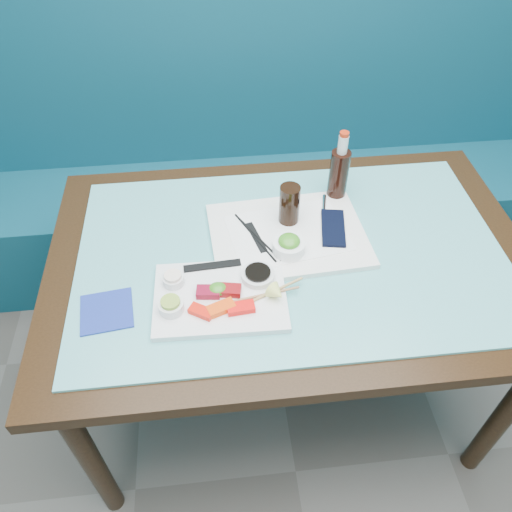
{
  "coord_description": "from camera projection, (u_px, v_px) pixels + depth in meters",
  "views": [
    {
      "loc": [
        -0.21,
        0.46,
        1.78
      ],
      "look_at": [
        -0.11,
        1.4,
        0.8
      ],
      "focal_mm": 35.0,
      "sensor_mm": 36.0,
      "label": 1
    }
  ],
  "objects": [
    {
      "name": "soy_dish",
      "position": [
        258.0,
        275.0,
        1.34
      ],
      "size": [
        0.11,
        0.11,
        0.02
      ],
      "primitive_type": "cylinder",
      "rotation": [
        0.0,
        0.0,
        0.3
      ],
      "color": "silver",
      "rests_on": "sashimi_plate"
    },
    {
      "name": "seaweed_garnish",
      "position": [
        218.0,
        289.0,
        1.3
      ],
      "size": [
        0.06,
        0.06,
        0.03
      ],
      "primitive_type": "ellipsoid",
      "rotation": [
        0.0,
        0.0,
        -0.29
      ],
      "color": "#38811D",
      "rests_on": "sashimi_plate"
    },
    {
      "name": "cola_glass",
      "position": [
        289.0,
        204.0,
        1.46
      ],
      "size": [
        0.06,
        0.06,
        0.12
      ],
      "primitive_type": "cylinder",
      "rotation": [
        0.0,
        0.0,
        -0.02
      ],
      "color": "black",
      "rests_on": "serving_tray"
    },
    {
      "name": "wasabi_fill",
      "position": [
        170.0,
        302.0,
        1.25
      ],
      "size": [
        0.06,
        0.06,
        0.01
      ],
      "primitive_type": "cylinder",
      "rotation": [
        0.0,
        0.0,
        0.33
      ],
      "color": "#8AAF38",
      "rests_on": "ramekin_wasabi"
    },
    {
      "name": "soy_fill",
      "position": [
        258.0,
        272.0,
        1.33
      ],
      "size": [
        0.09,
        0.09,
        0.01
      ],
      "primitive_type": "cylinder",
      "rotation": [
        0.0,
        0.0,
        -0.43
      ],
      "color": "black",
      "rests_on": "soy_dish"
    },
    {
      "name": "serving_tray",
      "position": [
        288.0,
        235.0,
        1.47
      ],
      "size": [
        0.47,
        0.36,
        0.02
      ],
      "primitive_type": "cube",
      "rotation": [
        0.0,
        0.0,
        0.06
      ],
      "color": "white",
      "rests_on": "glass_top"
    },
    {
      "name": "ramekin_wasabi",
      "position": [
        171.0,
        306.0,
        1.26
      ],
      "size": [
        0.08,
        0.08,
        0.03
      ],
      "primitive_type": "cylinder",
      "rotation": [
        0.0,
        0.0,
        0.39
      ],
      "color": "white",
      "rests_on": "sashimi_plate"
    },
    {
      "name": "tuna_left",
      "position": [
        208.0,
        292.0,
        1.3
      ],
      "size": [
        0.07,
        0.04,
        0.02
      ],
      "primitive_type": "cube",
      "rotation": [
        0.0,
        0.0,
        -0.12
      ],
      "color": "maroon",
      "rests_on": "sashimi_plate"
    },
    {
      "name": "black_chopstick_a",
      "position": [
        255.0,
        237.0,
        1.45
      ],
      "size": [
        0.1,
        0.21,
        0.01
      ],
      "primitive_type": "cylinder",
      "rotation": [
        1.57,
        0.0,
        0.43
      ],
      "color": "black",
      "rests_on": "serving_tray"
    },
    {
      "name": "seaweed_bowl",
      "position": [
        289.0,
        247.0,
        1.4
      ],
      "size": [
        0.12,
        0.12,
        0.04
      ],
      "primitive_type": "cylinder",
      "rotation": [
        0.0,
        0.0,
        0.41
      ],
      "color": "white",
      "rests_on": "serving_tray"
    },
    {
      "name": "cola_bottle_neck",
      "position": [
        343.0,
        144.0,
        1.46
      ],
      "size": [
        0.03,
        0.03,
        0.06
      ],
      "primitive_type": "cylinder",
      "rotation": [
        0.0,
        0.0,
        -0.09
      ],
      "color": "white",
      "rests_on": "cola_bottle_body"
    },
    {
      "name": "salmon_mid",
      "position": [
        221.0,
        308.0,
        1.26
      ],
      "size": [
        0.08,
        0.06,
        0.02
      ],
      "primitive_type": "cube",
      "rotation": [
        0.0,
        0.0,
        0.36
      ],
      "color": "#FF480A",
      "rests_on": "sashimi_plate"
    },
    {
      "name": "wooden_chopstick_a",
      "position": [
        263.0,
        295.0,
        1.3
      ],
      "size": [
        0.2,
        0.04,
        0.01
      ],
      "primitive_type": "cylinder",
      "rotation": [
        1.57,
        0.0,
        -1.41
      ],
      "color": "#9B6C49",
      "rests_on": "sashimi_plate"
    },
    {
      "name": "dining_table",
      "position": [
        290.0,
        273.0,
        1.5
      ],
      "size": [
        1.4,
        0.9,
        0.75
      ],
      "color": "black",
      "rests_on": "ground"
    },
    {
      "name": "tray_sleeve",
      "position": [
        256.0,
        237.0,
        1.45
      ],
      "size": [
        0.05,
        0.13,
        0.0
      ],
      "primitive_type": "cube",
      "rotation": [
        0.0,
        0.0,
        0.25
      ],
      "color": "black",
      "rests_on": "serving_tray"
    },
    {
      "name": "black_chopstick_b",
      "position": [
        258.0,
        237.0,
        1.45
      ],
      "size": [
        0.12,
        0.21,
        0.01
      ],
      "primitive_type": "cylinder",
      "rotation": [
        1.57,
        0.0,
        0.5
      ],
      "color": "black",
      "rests_on": "serving_tray"
    },
    {
      "name": "fork",
      "position": [
        324.0,
        205.0,
        1.54
      ],
      "size": [
        0.03,
        0.1,
        0.01
      ],
      "primitive_type": "cylinder",
      "rotation": [
        1.57,
        0.0,
        -0.23
      ],
      "color": "silver",
      "rests_on": "serving_tray"
    },
    {
      "name": "ramekin_ginger",
      "position": [
        173.0,
        280.0,
        1.32
      ],
      "size": [
        0.08,
        0.08,
        0.02
      ],
      "primitive_type": "cylinder",
      "rotation": [
        0.0,
        0.0,
        0.41
      ],
      "color": "silver",
      "rests_on": "sashimi_plate"
    },
    {
      "name": "salmon_right",
      "position": [
        241.0,
        308.0,
        1.26
      ],
      "size": [
        0.07,
        0.04,
        0.02
      ],
      "primitive_type": "cube",
      "rotation": [
        0.0,
        0.0,
        0.09
      ],
      "color": "#FF0F0A",
      "rests_on": "sashimi_plate"
    },
    {
      "name": "ginger_fill",
      "position": [
        173.0,
        276.0,
        1.31
      ],
      "size": [
        0.05,
        0.05,
        0.01
      ],
      "primitive_type": "cylinder",
      "rotation": [
        0.0,
        0.0,
        -0.12
      ],
      "color": "#FFE5D1",
      "rests_on": "ramekin_ginger"
    },
    {
      "name": "cola_bottle_cap",
      "position": [
        344.0,
        134.0,
        1.44
      ],
      "size": [
        0.03,
        0.03,
        0.01
      ],
      "primitive_type": "cylinder",
      "rotation": [
        0.0,
        0.0,
        -0.14
      ],
      "color": "#B9250B",
      "rests_on": "cola_bottle_neck"
    },
    {
      "name": "paper_placemat",
      "position": [
        288.0,
        233.0,
        1.47
      ],
      "size": [
        0.37,
        0.29,
        0.0
      ],
      "primitive_type": "cube",
      "rotation": [
        0.0,
        0.0,
        0.16
      ],
      "color": "white",
      "rests_on": "serving_tray"
    },
    {
      "name": "seaweed_salad",
      "position": [
        289.0,
        241.0,
        1.38
      ],
      "size": [
        0.06,
        0.06,
        0.03
      ],
      "primitive_type": "ellipsoid",
      "rotation": [
        0.0,
        0.0,
        0.02
      ],
      "color": "#3B8A20",
      "rests_on": "seaweed_bowl"
    },
    {
      "name": "chopstick_sleeve",
      "position": [
        212.0,
        266.0,
        1.37
      ],
      "size": [
        0.16,
        0.03,
        0.0
      ],
      "primitive_type": "cube",
      "rotation": [
        0.0,
        0.0,
        0.06
      ],
      "color": "black",
      "rests_on": "sashimi_plate"
    },
    {
      "name": "navy_pouch",
      "position": [
        333.0,
        228.0,
        1.47
      ],
      "size": [
        0.09,
        0.16,
        0.01
      ],
      "primitive_type": "cube",
      "rotation": [
        0.0,
        0.0,
        -0.18
      ],
      "color": "black",
      "rests_on": "serving_tray"
    },
    {
      "name": "lemon_wedge",
      "position": [
        277.0,
        293.0,
        1.27
      ],
      "size": [
        0.06,
        0.06,
        0.05
      ],
      "primitive_type": "cone",
      "rotation": [
        1.57,
        0.0,
        0.65
      ],
      "color": "#F8FF78",
      "rests_on": "sashimi_plate"
    },
    {
      "name": "glass_top",
      "position": [
        291.0,
        253.0,
        1.44
      ],
      "size": [
        1.22,
        0.76,
        0.01
      ],
      "primitive_type": "cube",
      "color": "#58AFB1",
      "rests_on": "dining_table"
    },
    {
      "name": "cola_bottle_body",
      "position": [
        338.0,
        176.0,
        1.55
      ],
      "size": [
        0.07,
        0.07,
        0.17
      ],
      "primitive_type": "cylinder",
      "rotation": [
        0.0,
        0.0,
        0.13
      ],
      "color": "black",
      "rests_on": "glass_top"
    },
    {
      "name": "wooden_chopstick_b",
      "position": [
        266.0,
        295.0,
        1.3
      ],
      "size": [
        0.21,
        0.1,
        0.01
      ],
      "primitive_type": "cylinder",
      "rotation": [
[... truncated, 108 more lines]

